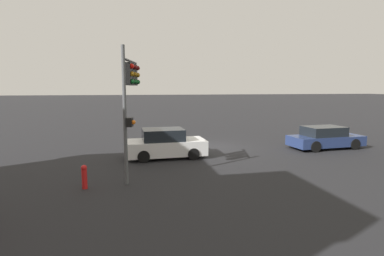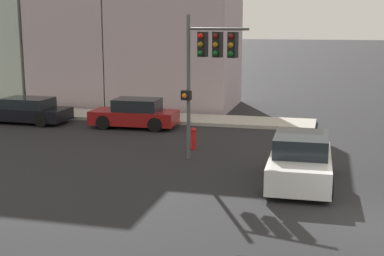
{
  "view_description": "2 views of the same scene",
  "coord_description": "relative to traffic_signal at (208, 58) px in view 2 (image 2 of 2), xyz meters",
  "views": [
    {
      "loc": [
        5.44,
        18.41,
        3.79
      ],
      "look_at": [
        2.39,
        4.52,
        1.88
      ],
      "focal_mm": 28.0,
      "sensor_mm": 36.0,
      "label": 1
    },
    {
      "loc": [
        -13.56,
        1.6,
        5.14
      ],
      "look_at": [
        2.96,
        5.85,
        1.74
      ],
      "focal_mm": 50.0,
      "sensor_mm": 36.0,
      "label": 2
    }
  ],
  "objects": [
    {
      "name": "rowhouse_backdrop",
      "position": [
        12.79,
        10.37,
        1.48
      ],
      "size": [
        6.87,
        18.18,
        12.33
      ],
      "color": "#B29EA8",
      "rests_on": "ground_plane"
    },
    {
      "name": "traffic_signal",
      "position": [
        0.0,
        0.0,
        0.0
      ],
      "size": [
        0.76,
        2.54,
        5.39
      ],
      "rotation": [
        0.0,
        0.0,
        2.91
      ],
      "color": "#515456",
      "rests_on": "ground_plane"
    },
    {
      "name": "crossing_car_1",
      "position": [
        -1.87,
        -3.47,
        -3.14
      ],
      "size": [
        4.28,
        2.09,
        1.58
      ],
      "rotation": [
        0.0,
        0.0,
        3.16
      ],
      "color": "silver",
      "rests_on": "ground_plane"
    },
    {
      "name": "parked_car_0",
      "position": [
        5.59,
        4.95,
        -3.19
      ],
      "size": [
        1.99,
        4.28,
        1.44
      ],
      "rotation": [
        0.0,
        0.0,
        1.61
      ],
      "color": "maroon",
      "rests_on": "ground_plane"
    },
    {
      "name": "parked_car_1",
      "position": [
        5.43,
        10.86,
        -3.25
      ],
      "size": [
        2.03,
        4.55,
        1.3
      ],
      "rotation": [
        0.0,
        0.0,
        1.56
      ],
      "color": "black",
      "rests_on": "ground_plane"
    },
    {
      "name": "fire_hydrant",
      "position": [
        1.79,
        1.01,
        -3.39
      ],
      "size": [
        0.22,
        0.22,
        0.92
      ],
      "color": "red",
      "rests_on": "ground_plane"
    }
  ]
}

